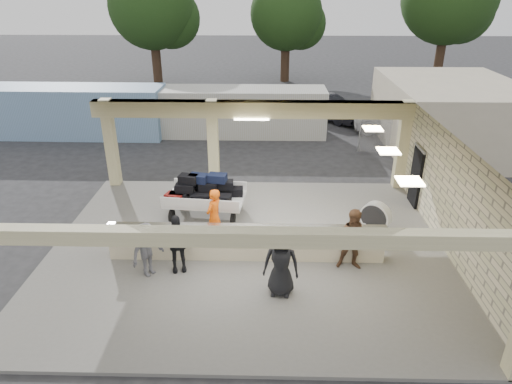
{
  "coord_description": "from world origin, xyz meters",
  "views": [
    {
      "loc": [
        0.56,
        -11.98,
        7.58
      ],
      "look_at": [
        0.25,
        1.0,
        1.53
      ],
      "focal_mm": 32.0,
      "sensor_mm": 36.0,
      "label": 1
    }
  ],
  "objects_px": {
    "drum_fan": "(376,217)",
    "car_white_b": "(448,111)",
    "baggage_handler": "(214,217)",
    "passenger_a": "(354,240)",
    "passenger_d": "(281,262)",
    "car_dark": "(329,108)",
    "container_white": "(218,112)",
    "luggage_cart": "(204,193)",
    "passenger_c": "(147,250)",
    "container_blue": "(69,111)",
    "baggage_counter": "(246,242)",
    "passenger_b": "(177,243)",
    "car_white_a": "(405,119)"
  },
  "relations": [
    {
      "from": "passenger_d",
      "to": "car_white_b",
      "type": "relative_size",
      "value": 0.43
    },
    {
      "from": "baggage_handler",
      "to": "passenger_c",
      "type": "height_order",
      "value": "baggage_handler"
    },
    {
      "from": "passenger_c",
      "to": "car_dark",
      "type": "height_order",
      "value": "passenger_c"
    },
    {
      "from": "luggage_cart",
      "to": "passenger_c",
      "type": "distance_m",
      "value": 3.74
    },
    {
      "from": "baggage_handler",
      "to": "car_dark",
      "type": "xyz_separation_m",
      "value": [
        5.24,
        14.37,
        -0.29
      ]
    },
    {
      "from": "baggage_counter",
      "to": "passenger_c",
      "type": "distance_m",
      "value": 2.85
    },
    {
      "from": "luggage_cart",
      "to": "passenger_a",
      "type": "distance_m",
      "value": 5.56
    },
    {
      "from": "passenger_a",
      "to": "passenger_d",
      "type": "distance_m",
      "value": 2.39
    },
    {
      "from": "drum_fan",
      "to": "passenger_d",
      "type": "bearing_deg",
      "value": -97.43
    },
    {
      "from": "car_white_a",
      "to": "luggage_cart",
      "type": "bearing_deg",
      "value": 147.32
    },
    {
      "from": "car_white_a",
      "to": "car_white_b",
      "type": "distance_m",
      "value": 3.69
    },
    {
      "from": "passenger_c",
      "to": "container_white",
      "type": "bearing_deg",
      "value": 34.49
    },
    {
      "from": "luggage_cart",
      "to": "car_dark",
      "type": "height_order",
      "value": "luggage_cart"
    },
    {
      "from": "baggage_handler",
      "to": "container_white",
      "type": "distance_m",
      "value": 11.46
    },
    {
      "from": "luggage_cart",
      "to": "passenger_d",
      "type": "bearing_deg",
      "value": -53.41
    },
    {
      "from": "luggage_cart",
      "to": "car_white_b",
      "type": "xyz_separation_m",
      "value": [
        12.68,
        12.12,
        -0.27
      ]
    },
    {
      "from": "luggage_cart",
      "to": "car_white_b",
      "type": "height_order",
      "value": "luggage_cart"
    },
    {
      "from": "passenger_a",
      "to": "baggage_counter",
      "type": "bearing_deg",
      "value": 174.9
    },
    {
      "from": "baggage_counter",
      "to": "luggage_cart",
      "type": "distance_m",
      "value": 3.07
    },
    {
      "from": "luggage_cart",
      "to": "car_white_b",
      "type": "relative_size",
      "value": 0.63
    },
    {
      "from": "passenger_c",
      "to": "container_white",
      "type": "xyz_separation_m",
      "value": [
        0.65,
        13.17,
        0.33
      ]
    },
    {
      "from": "baggage_counter",
      "to": "passenger_b",
      "type": "distance_m",
      "value": 2.06
    },
    {
      "from": "drum_fan",
      "to": "passenger_a",
      "type": "bearing_deg",
      "value": -80.75
    },
    {
      "from": "passenger_b",
      "to": "passenger_c",
      "type": "xyz_separation_m",
      "value": [
        -0.77,
        -0.24,
        -0.07
      ]
    },
    {
      "from": "car_white_a",
      "to": "baggage_counter",
      "type": "bearing_deg",
      "value": 158.59
    },
    {
      "from": "luggage_cart",
      "to": "container_blue",
      "type": "bearing_deg",
      "value": 138.14
    },
    {
      "from": "car_dark",
      "to": "container_white",
      "type": "height_order",
      "value": "container_white"
    },
    {
      "from": "passenger_c",
      "to": "car_white_b",
      "type": "bearing_deg",
      "value": -3.96
    },
    {
      "from": "passenger_d",
      "to": "container_white",
      "type": "distance_m",
      "value": 14.23
    },
    {
      "from": "passenger_a",
      "to": "container_blue",
      "type": "xyz_separation_m",
      "value": [
        -12.9,
        12.33,
        0.28
      ]
    },
    {
      "from": "car_white_b",
      "to": "passenger_b",
      "type": "bearing_deg",
      "value": 159.33
    },
    {
      "from": "baggage_handler",
      "to": "passenger_a",
      "type": "bearing_deg",
      "value": 100.03
    },
    {
      "from": "passenger_c",
      "to": "passenger_d",
      "type": "height_order",
      "value": "passenger_d"
    },
    {
      "from": "passenger_d",
      "to": "luggage_cart",
      "type": "bearing_deg",
      "value": 127.97
    },
    {
      "from": "container_white",
      "to": "drum_fan",
      "type": "bearing_deg",
      "value": -60.28
    },
    {
      "from": "baggage_handler",
      "to": "passenger_d",
      "type": "relative_size",
      "value": 0.97
    },
    {
      "from": "drum_fan",
      "to": "passenger_b",
      "type": "relative_size",
      "value": 0.62
    },
    {
      "from": "passenger_a",
      "to": "container_white",
      "type": "relative_size",
      "value": 0.16
    },
    {
      "from": "baggage_handler",
      "to": "passenger_c",
      "type": "relative_size",
      "value": 1.14
    },
    {
      "from": "passenger_a",
      "to": "passenger_d",
      "type": "relative_size",
      "value": 0.98
    },
    {
      "from": "car_dark",
      "to": "passenger_d",
      "type": "bearing_deg",
      "value": -146.37
    },
    {
      "from": "passenger_d",
      "to": "passenger_b",
      "type": "bearing_deg",
      "value": 168.63
    },
    {
      "from": "passenger_d",
      "to": "car_dark",
      "type": "distance_m",
      "value": 17.17
    },
    {
      "from": "drum_fan",
      "to": "car_white_b",
      "type": "height_order",
      "value": "car_white_b"
    },
    {
      "from": "baggage_handler",
      "to": "drum_fan",
      "type": "bearing_deg",
      "value": 126.05
    },
    {
      "from": "baggage_counter",
      "to": "container_white",
      "type": "bearing_deg",
      "value": 99.36
    },
    {
      "from": "baggage_counter",
      "to": "luggage_cart",
      "type": "xyz_separation_m",
      "value": [
        -1.56,
        2.62,
        0.37
      ]
    },
    {
      "from": "car_white_a",
      "to": "car_white_b",
      "type": "height_order",
      "value": "car_white_a"
    },
    {
      "from": "passenger_c",
      "to": "passenger_d",
      "type": "relative_size",
      "value": 0.85
    },
    {
      "from": "baggage_counter",
      "to": "car_white_a",
      "type": "height_order",
      "value": "car_white_a"
    }
  ]
}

